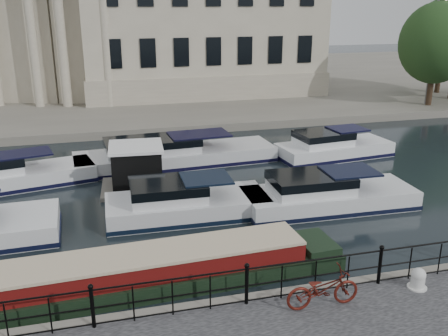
{
  "coord_description": "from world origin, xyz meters",
  "views": [
    {
      "loc": [
        -3.56,
        -13.34,
        8.31
      ],
      "look_at": [
        0.5,
        2.0,
        3.0
      ],
      "focal_mm": 40.0,
      "sensor_mm": 36.0,
      "label": 1
    }
  ],
  "objects_px": {
    "mooring_bollard": "(418,279)",
    "narrowboat": "(125,281)",
    "bicycle": "(323,289)",
    "harbour_hut": "(137,170)"
  },
  "relations": [
    {
      "from": "bicycle",
      "to": "mooring_bollard",
      "type": "height_order",
      "value": "bicycle"
    },
    {
      "from": "harbour_hut",
      "to": "narrowboat",
      "type": "bearing_deg",
      "value": -93.72
    },
    {
      "from": "mooring_bollard",
      "to": "harbour_hut",
      "type": "relative_size",
      "value": 0.18
    },
    {
      "from": "bicycle",
      "to": "mooring_bollard",
      "type": "relative_size",
      "value": 3.28
    },
    {
      "from": "bicycle",
      "to": "narrowboat",
      "type": "distance_m",
      "value": 5.86
    },
    {
      "from": "bicycle",
      "to": "harbour_hut",
      "type": "height_order",
      "value": "harbour_hut"
    },
    {
      "from": "bicycle",
      "to": "harbour_hut",
      "type": "relative_size",
      "value": 0.58
    },
    {
      "from": "harbour_hut",
      "to": "bicycle",
      "type": "bearing_deg",
      "value": -67.63
    },
    {
      "from": "mooring_bollard",
      "to": "narrowboat",
      "type": "relative_size",
      "value": 0.04
    },
    {
      "from": "mooring_bollard",
      "to": "narrowboat",
      "type": "height_order",
      "value": "narrowboat"
    }
  ]
}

